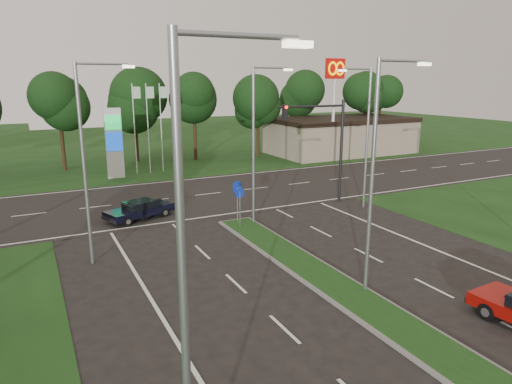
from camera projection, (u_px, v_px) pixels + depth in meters
name	position (u px, v px, depth m)	size (l,w,h in m)	color
ground	(484.00, 384.00, 12.64)	(160.00, 160.00, 0.00)	black
verge_far	(117.00, 145.00, 60.35)	(160.00, 50.00, 0.02)	#183411
cross_road	(195.00, 196.00, 33.46)	(160.00, 12.00, 0.02)	black
median_kerb	(384.00, 318.00, 16.10)	(2.00, 26.00, 0.12)	slate
commercial_building	(340.00, 136.00, 53.02)	(16.00, 9.00, 4.00)	gray
streetlight_median_near	(377.00, 166.00, 17.08)	(2.53, 0.22, 9.00)	gray
streetlight_median_far	(257.00, 138.00, 25.75)	(2.53, 0.22, 9.00)	gray
streetlight_left_near	(194.00, 268.00, 7.81)	(2.53, 0.22, 9.00)	gray
streetlight_left_far	(88.00, 154.00, 19.95)	(2.53, 0.22, 9.00)	gray
streetlight_right_far	(365.00, 131.00, 29.17)	(2.53, 0.22, 9.00)	gray
traffic_signal	(326.00, 136.00, 30.29)	(5.10, 0.42, 7.00)	black
median_signs	(238.00, 196.00, 26.46)	(1.16, 1.76, 2.38)	gray
gas_pylon	(117.00, 141.00, 38.89)	(5.80, 1.26, 8.00)	silver
mcdonalds_sign	(335.00, 83.00, 46.36)	(2.20, 0.47, 10.40)	silver
treeline_far	(141.00, 95.00, 45.71)	(6.00, 6.00, 9.90)	black
navy_sedan	(140.00, 209.00, 27.70)	(4.37, 2.93, 1.11)	black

